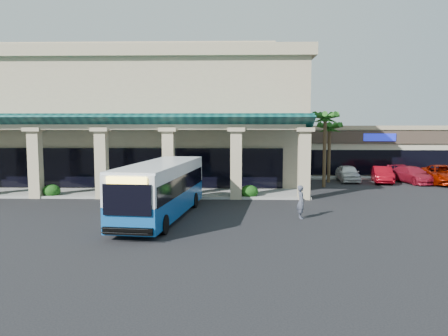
{
  "coord_description": "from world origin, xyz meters",
  "views": [
    {
      "loc": [
        1.5,
        -23.65,
        4.85
      ],
      "look_at": [
        0.74,
        3.87,
        2.2
      ],
      "focal_mm": 35.0,
      "sensor_mm": 36.0,
      "label": 1
    }
  ],
  "objects_px": {
    "car_red": "(412,175)",
    "transit_bus": "(162,190)",
    "car_silver": "(348,173)",
    "car_white": "(382,175)",
    "car_gray": "(443,175)",
    "pedestrian": "(301,202)"
  },
  "relations": [
    {
      "from": "transit_bus",
      "to": "car_red",
      "type": "distance_m",
      "value": 24.05
    },
    {
      "from": "transit_bus",
      "to": "car_red",
      "type": "bearing_deg",
      "value": 44.59
    },
    {
      "from": "car_white",
      "to": "car_red",
      "type": "distance_m",
      "value": 2.5
    },
    {
      "from": "car_white",
      "to": "transit_bus",
      "type": "bearing_deg",
      "value": -126.69
    },
    {
      "from": "pedestrian",
      "to": "car_red",
      "type": "relative_size",
      "value": 0.36
    },
    {
      "from": "transit_bus",
      "to": "car_red",
      "type": "xyz_separation_m",
      "value": [
        18.96,
        14.78,
        -0.76
      ]
    },
    {
      "from": "transit_bus",
      "to": "car_silver",
      "type": "height_order",
      "value": "transit_bus"
    },
    {
      "from": "car_white",
      "to": "car_red",
      "type": "xyz_separation_m",
      "value": [
        2.5,
        -0.06,
        0.01
      ]
    },
    {
      "from": "car_red",
      "to": "car_gray",
      "type": "xyz_separation_m",
      "value": [
        2.34,
        -0.55,
        0.07
      ]
    },
    {
      "from": "pedestrian",
      "to": "car_white",
      "type": "height_order",
      "value": "pedestrian"
    },
    {
      "from": "car_silver",
      "to": "car_white",
      "type": "bearing_deg",
      "value": -14.21
    },
    {
      "from": "car_white",
      "to": "car_gray",
      "type": "distance_m",
      "value": 4.88
    },
    {
      "from": "car_white",
      "to": "car_gray",
      "type": "xyz_separation_m",
      "value": [
        4.84,
        -0.62,
        0.08
      ]
    },
    {
      "from": "transit_bus",
      "to": "car_gray",
      "type": "bearing_deg",
      "value": 40.39
    },
    {
      "from": "transit_bus",
      "to": "car_white",
      "type": "relative_size",
      "value": 2.47
    },
    {
      "from": "pedestrian",
      "to": "car_red",
      "type": "xyz_separation_m",
      "value": [
        11.63,
        14.7,
        -0.17
      ]
    },
    {
      "from": "car_silver",
      "to": "car_red",
      "type": "relative_size",
      "value": 0.87
    },
    {
      "from": "pedestrian",
      "to": "car_red",
      "type": "height_order",
      "value": "pedestrian"
    },
    {
      "from": "car_red",
      "to": "transit_bus",
      "type": "bearing_deg",
      "value": -156.95
    },
    {
      "from": "car_white",
      "to": "car_red",
      "type": "relative_size",
      "value": 0.87
    },
    {
      "from": "pedestrian",
      "to": "car_gray",
      "type": "relative_size",
      "value": 0.31
    },
    {
      "from": "car_silver",
      "to": "car_red",
      "type": "distance_m",
      "value": 5.29
    }
  ]
}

